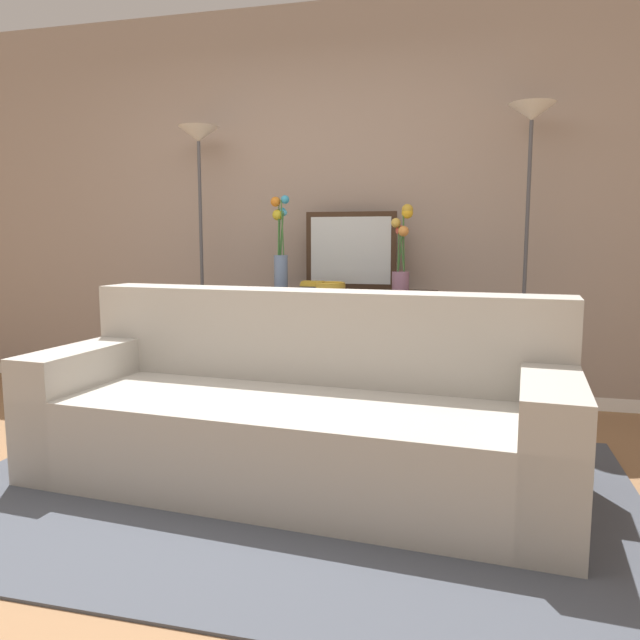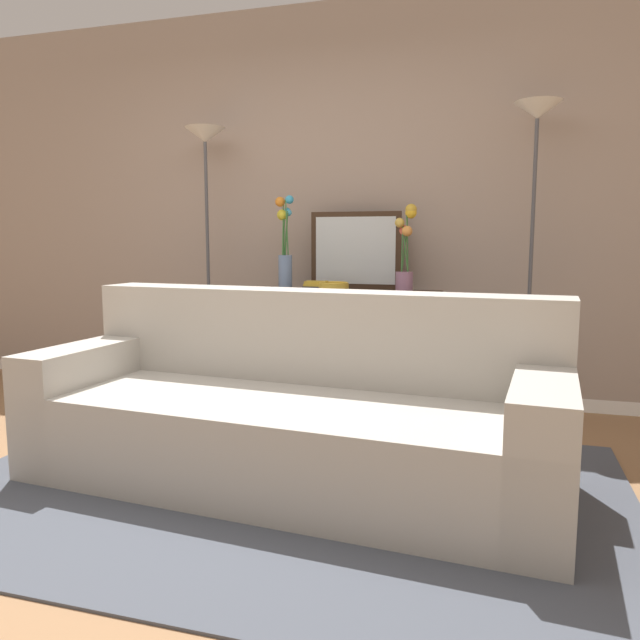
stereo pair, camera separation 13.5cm
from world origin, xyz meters
TOP-DOWN VIEW (x-y plane):
  - ground_plane at (0.00, 0.00)m, footprint 16.00×16.00m
  - back_wall at (0.00, 2.18)m, footprint 12.00×0.15m
  - area_rug at (0.42, 0.35)m, footprint 3.05×2.05m
  - couch at (0.42, 0.51)m, footprint 2.51×1.13m
  - console_table at (0.34, 1.78)m, footprint 1.26×0.39m
  - floor_lamp_left at (-0.69, 1.85)m, footprint 0.28×0.28m
  - floor_lamp_right at (1.51, 1.85)m, footprint 0.28×0.28m
  - wall_mirror at (0.38, 1.94)m, footprint 0.63×0.02m
  - vase_tall_flowers at (-0.07, 1.76)m, footprint 0.13×0.11m
  - vase_short_flowers at (0.75, 1.75)m, footprint 0.14×0.13m
  - fruit_bowl at (0.30, 1.66)m, footprint 0.20×0.20m
  - book_stack at (0.18, 1.66)m, footprint 0.17×0.15m
  - book_row_under_console at (-0.05, 1.78)m, footprint 0.25×0.18m

SIDE VIEW (x-z plane):
  - ground_plane at x=0.00m, z-range -0.02..0.00m
  - area_rug at x=0.42m, z-range 0.00..0.01m
  - book_row_under_console at x=-0.05m, z-range 0.00..0.12m
  - couch at x=0.42m, z-range -0.13..0.75m
  - console_table at x=0.34m, z-range 0.15..0.95m
  - book_stack at x=0.18m, z-range 0.79..0.86m
  - fruit_bowl at x=0.30m, z-range 0.80..0.86m
  - vase_short_flowers at x=0.75m, z-range 0.78..1.34m
  - wall_mirror at x=0.38m, z-range 0.80..1.32m
  - vase_tall_flowers at x=-0.07m, z-range 0.75..1.38m
  - back_wall at x=0.00m, z-range 0.00..2.76m
  - floor_lamp_left at x=-0.69m, z-range 0.55..2.46m
  - floor_lamp_right at x=1.51m, z-range 0.56..2.51m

